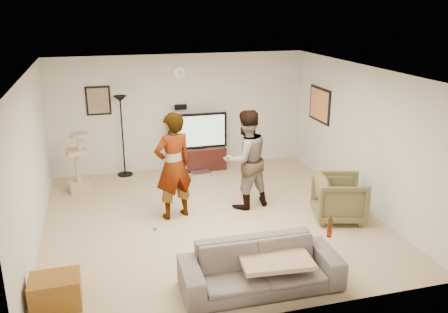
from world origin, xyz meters
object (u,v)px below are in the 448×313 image
object	(u,v)px
person_left	(173,166)
side_table	(56,292)
tv	(198,131)
armchair	(339,198)
person_right	(246,159)
cat_tree	(77,163)
beer_bottle	(330,228)
floor_lamp	(123,137)
tv_stand	(198,158)
sofa	(261,267)

from	to	relation	value
person_left	side_table	size ratio (longest dim) A/B	3.11
tv	armchair	distance (m)	3.61
person_right	cat_tree	bearing A→B (deg)	-42.54
person_left	side_table	distance (m)	2.88
person_left	person_right	bearing A→B (deg)	166.20
tv	armchair	bearing A→B (deg)	-60.45
beer_bottle	person_left	bearing A→B (deg)	124.29
floor_lamp	armchair	bearing A→B (deg)	-43.21
tv_stand	person_left	xyz separation A→B (m)	(-0.91, -2.28, 0.67)
person_left	side_table	xyz separation A→B (m)	(-1.81, -2.12, -0.72)
floor_lamp	side_table	bearing A→B (deg)	-104.26
tv_stand	cat_tree	distance (m)	2.62
tv_stand	beer_bottle	bearing A→B (deg)	-81.16
person_left	person_right	distance (m)	1.31
cat_tree	person_left	distance (m)	2.30
sofa	side_table	world-z (taller)	sofa
person_left	side_table	world-z (taller)	person_left
tv	person_left	world-z (taller)	person_left
tv	sofa	size ratio (longest dim) A/B	0.63
beer_bottle	side_table	world-z (taller)	beer_bottle
person_left	beer_bottle	world-z (taller)	person_left
sofa	armchair	size ratio (longest dim) A/B	2.47
person_right	side_table	xyz separation A→B (m)	(-3.11, -2.22, -0.69)
person_right	sofa	distance (m)	2.64
cat_tree	person_right	size ratio (longest dim) A/B	0.67
floor_lamp	person_right	world-z (taller)	person_right
person_right	beer_bottle	bearing A→B (deg)	82.83
tv	floor_lamp	size ratio (longest dim) A/B	0.75
tv	floor_lamp	world-z (taller)	floor_lamp
armchair	side_table	bearing A→B (deg)	121.92
person_left	sofa	bearing A→B (deg)	88.18
tv_stand	tv	xyz separation A→B (m)	(0.00, 0.00, 0.63)
cat_tree	armchair	world-z (taller)	cat_tree
cat_tree	armchair	distance (m)	4.93
side_table	sofa	bearing A→B (deg)	-6.50
cat_tree	sofa	size ratio (longest dim) A/B	0.58
tv_stand	person_left	distance (m)	2.55
tv	armchair	xyz separation A→B (m)	(1.76, -3.11, -0.50)
person_left	side_table	bearing A→B (deg)	31.46
person_right	beer_bottle	xyz separation A→B (m)	(0.34, -2.50, -0.17)
cat_tree	side_table	distance (m)	3.77
floor_lamp	side_table	size ratio (longest dim) A/B	2.88
cat_tree	person_right	distance (m)	3.29
sofa	beer_bottle	bearing A→B (deg)	0.96
side_table	cat_tree	bearing A→B (deg)	86.81
cat_tree	side_table	size ratio (longest dim) A/B	2.01
sofa	tv	bearing A→B (deg)	88.37
person_right	armchair	world-z (taller)	person_right
beer_bottle	sofa	bearing A→B (deg)	180.00
tv_stand	beer_bottle	xyz separation A→B (m)	(0.73, -4.69, 0.47)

